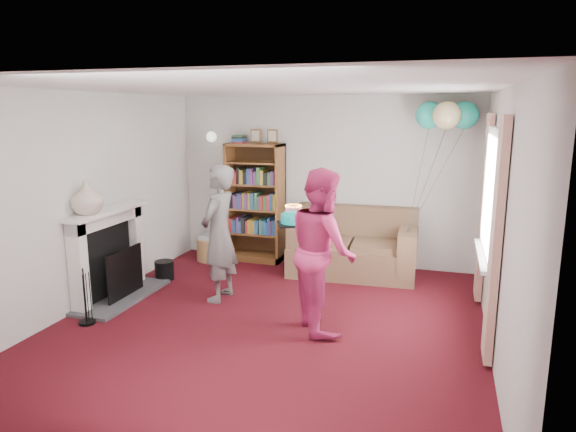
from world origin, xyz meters
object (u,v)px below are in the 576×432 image
(sofa, at_px, (353,249))
(person_magenta, at_px, (322,250))
(bookcase, at_px, (256,203))
(birthday_cake, at_px, (293,219))
(person_striped, at_px, (219,234))

(sofa, height_order, person_magenta, person_magenta)
(bookcase, xyz_separation_m, person_magenta, (1.57, -2.20, -0.03))
(birthday_cake, bearing_deg, sofa, 76.60)
(sofa, relative_size, person_striped, 1.05)
(sofa, distance_m, person_striped, 2.11)
(sofa, height_order, birthday_cake, birthday_cake)
(person_striped, bearing_deg, bookcase, -171.68)
(sofa, relative_size, birthday_cake, 5.19)
(birthday_cake, bearing_deg, person_striped, 171.36)
(person_striped, height_order, birthday_cake, person_striped)
(bookcase, height_order, person_magenta, bookcase)
(bookcase, bearing_deg, sofa, -8.34)
(bookcase, distance_m, person_striped, 1.76)
(person_striped, height_order, person_magenta, person_magenta)
(bookcase, relative_size, person_magenta, 1.17)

